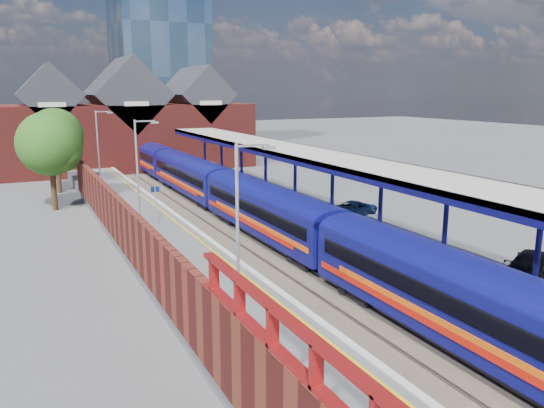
{
  "coord_description": "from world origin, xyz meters",
  "views": [
    {
      "loc": [
        -13.17,
        -10.33,
        9.73
      ],
      "look_at": [
        1.37,
        19.4,
        2.6
      ],
      "focal_mm": 35.0,
      "sensor_mm": 36.0,
      "label": 1
    }
  ],
  "objects_px": {
    "platform_sign": "(155,198)",
    "parked_car_dark": "(535,264)",
    "train": "(224,189)",
    "lamp_post_b": "(241,230)",
    "lamp_post_c": "(140,169)",
    "lamp_post_d": "(100,145)",
    "parked_car_blue": "(356,208)"
  },
  "relations": [
    {
      "from": "lamp_post_c",
      "to": "lamp_post_d",
      "type": "height_order",
      "value": "same"
    },
    {
      "from": "lamp_post_d",
      "to": "parked_car_blue",
      "type": "xyz_separation_m",
      "value": [
        14.67,
        -17.96,
        -3.46
      ]
    },
    {
      "from": "platform_sign",
      "to": "parked_car_blue",
      "type": "bearing_deg",
      "value": -16.58
    },
    {
      "from": "parked_car_dark",
      "to": "platform_sign",
      "type": "bearing_deg",
      "value": 12.06
    },
    {
      "from": "train",
      "to": "lamp_post_b",
      "type": "bearing_deg",
      "value": -109.44
    },
    {
      "from": "lamp_post_c",
      "to": "parked_car_dark",
      "type": "bearing_deg",
      "value": -47.76
    },
    {
      "from": "train",
      "to": "lamp_post_d",
      "type": "xyz_separation_m",
      "value": [
        -7.86,
        9.74,
        2.87
      ]
    },
    {
      "from": "lamp_post_b",
      "to": "platform_sign",
      "type": "bearing_deg",
      "value": 85.67
    },
    {
      "from": "train",
      "to": "parked_car_blue",
      "type": "bearing_deg",
      "value": -50.35
    },
    {
      "from": "lamp_post_b",
      "to": "lamp_post_d",
      "type": "bearing_deg",
      "value": 90.0
    },
    {
      "from": "parked_car_dark",
      "to": "lamp_post_b",
      "type": "bearing_deg",
      "value": 64.33
    },
    {
      "from": "lamp_post_b",
      "to": "platform_sign",
      "type": "xyz_separation_m",
      "value": [
        1.36,
        18.0,
        -2.3
      ]
    },
    {
      "from": "lamp_post_d",
      "to": "parked_car_blue",
      "type": "height_order",
      "value": "lamp_post_d"
    },
    {
      "from": "train",
      "to": "lamp_post_d",
      "type": "relative_size",
      "value": 9.42
    },
    {
      "from": "platform_sign",
      "to": "parked_car_dark",
      "type": "xyz_separation_m",
      "value": [
        13.5,
        -18.37,
        -1.01
      ]
    },
    {
      "from": "platform_sign",
      "to": "parked_car_dark",
      "type": "relative_size",
      "value": 0.54
    },
    {
      "from": "parked_car_blue",
      "to": "parked_car_dark",
      "type": "bearing_deg",
      "value": 161.73
    },
    {
      "from": "lamp_post_b",
      "to": "platform_sign",
      "type": "distance_m",
      "value": 18.2
    },
    {
      "from": "train",
      "to": "platform_sign",
      "type": "distance_m",
      "value": 7.79
    },
    {
      "from": "parked_car_blue",
      "to": "train",
      "type": "bearing_deg",
      "value": 20.61
    },
    {
      "from": "lamp_post_b",
      "to": "lamp_post_c",
      "type": "distance_m",
      "value": 16.0
    },
    {
      "from": "lamp_post_b",
      "to": "parked_car_blue",
      "type": "height_order",
      "value": "lamp_post_b"
    },
    {
      "from": "platform_sign",
      "to": "lamp_post_d",
      "type": "bearing_deg",
      "value": 95.56
    },
    {
      "from": "lamp_post_b",
      "to": "parked_car_blue",
      "type": "distance_m",
      "value": 20.6
    },
    {
      "from": "lamp_post_b",
      "to": "train",
      "type": "bearing_deg",
      "value": 70.56
    },
    {
      "from": "lamp_post_b",
      "to": "parked_car_blue",
      "type": "bearing_deg",
      "value": 43.74
    },
    {
      "from": "train",
      "to": "lamp_post_c",
      "type": "distance_m",
      "value": 10.45
    },
    {
      "from": "lamp_post_b",
      "to": "parked_car_dark",
      "type": "distance_m",
      "value": 15.23
    },
    {
      "from": "lamp_post_d",
      "to": "platform_sign",
      "type": "bearing_deg",
      "value": -84.44
    },
    {
      "from": "parked_car_dark",
      "to": "parked_car_blue",
      "type": "xyz_separation_m",
      "value": [
        -0.19,
        14.41,
        -0.15
      ]
    },
    {
      "from": "lamp_post_d",
      "to": "train",
      "type": "bearing_deg",
      "value": -51.11
    },
    {
      "from": "platform_sign",
      "to": "parked_car_blue",
      "type": "distance_m",
      "value": 13.93
    }
  ]
}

